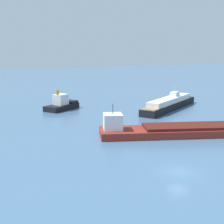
% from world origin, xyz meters
% --- Properties ---
extents(ground_plane, '(400.00, 400.00, 0.00)m').
position_xyz_m(ground_plane, '(0.00, 0.00, 0.00)').
color(ground_plane, '#476B8E').
extents(cargo_barge, '(41.70, 20.29, 5.90)m').
position_xyz_m(cargo_barge, '(16.86, 12.43, 0.95)').
color(cargo_barge, maroon).
rests_on(cargo_barge, ground).
extents(white_riverboat, '(24.01, 16.79, 5.42)m').
position_xyz_m(white_riverboat, '(24.41, 36.15, 1.36)').
color(white_riverboat, black).
rests_on(white_riverboat, ground).
extents(tugboat, '(10.00, 8.42, 5.11)m').
position_xyz_m(tugboat, '(-0.24, 47.33, 1.31)').
color(tugboat, black).
rests_on(tugboat, ground).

